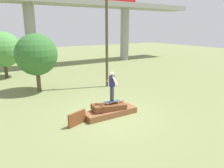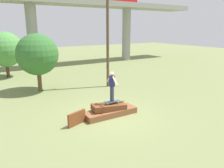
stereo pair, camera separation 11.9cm
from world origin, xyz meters
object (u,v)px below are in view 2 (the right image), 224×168
object	(u,v)px
skater	(112,85)
tree_behind_right	(5,49)
utility_pole	(108,23)
tree_behind_left	(37,55)
skateboard	(112,101)

from	to	relation	value
skater	tree_behind_right	world-z (taller)	tree_behind_right
utility_pole	tree_behind_left	bearing A→B (deg)	161.72
skater	utility_pole	distance (m)	6.32
skateboard	utility_pole	world-z (taller)	utility_pole
utility_pole	tree_behind_right	distance (m)	9.72
tree_behind_left	tree_behind_right	bearing A→B (deg)	102.24
utility_pole	tree_behind_right	xyz separation A→B (m)	(-5.91, 7.42, -2.13)
skateboard	tree_behind_right	size ratio (longest dim) A/B	0.21
tree_behind_left	skateboard	bearing A→B (deg)	-73.27
tree_behind_left	skater	bearing A→B (deg)	-73.27
utility_pole	tree_behind_right	size ratio (longest dim) A/B	2.24
skater	tree_behind_left	distance (m)	6.74
skateboard	tree_behind_left	xyz separation A→B (m)	(-1.92, 6.39, 1.81)
tree_behind_left	tree_behind_right	size ratio (longest dim) A/B	0.99
skateboard	utility_pole	xyz separation A→B (m)	(2.70, 4.87, 3.86)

